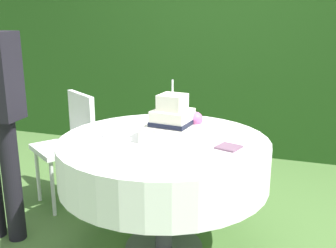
{
  "coord_description": "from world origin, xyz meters",
  "views": [
    {
      "loc": [
        0.78,
        -2.23,
        1.51
      ],
      "look_at": [
        0.03,
        0.0,
        0.86
      ],
      "focal_mm": 43.1,
      "sensor_mm": 36.0,
      "label": 1
    }
  ],
  "objects_px": {
    "serving_plate_far": "(112,135)",
    "napkin_stack": "(229,147)",
    "serving_plate_near": "(192,118)",
    "garden_chair": "(71,138)",
    "wedding_cake": "(173,124)",
    "cake_table": "(164,160)"
  },
  "relations": [
    {
      "from": "wedding_cake",
      "to": "napkin_stack",
      "type": "xyz_separation_m",
      "value": [
        0.35,
        -0.05,
        -0.1
      ]
    },
    {
      "from": "serving_plate_far",
      "to": "napkin_stack",
      "type": "xyz_separation_m",
      "value": [
        0.74,
        0.0,
        0.0
      ]
    },
    {
      "from": "napkin_stack",
      "to": "serving_plate_near",
      "type": "bearing_deg",
      "value": 123.16
    },
    {
      "from": "serving_plate_near",
      "to": "serving_plate_far",
      "type": "bearing_deg",
      "value": -122.98
    },
    {
      "from": "cake_table",
      "to": "serving_plate_far",
      "type": "height_order",
      "value": "serving_plate_far"
    },
    {
      "from": "serving_plate_near",
      "to": "serving_plate_far",
      "type": "relative_size",
      "value": 1.09
    },
    {
      "from": "wedding_cake",
      "to": "serving_plate_near",
      "type": "xyz_separation_m",
      "value": [
        -0.02,
        0.52,
        -0.1
      ]
    },
    {
      "from": "cake_table",
      "to": "serving_plate_far",
      "type": "xyz_separation_m",
      "value": [
        -0.33,
        -0.04,
        0.14
      ]
    },
    {
      "from": "serving_plate_near",
      "to": "napkin_stack",
      "type": "height_order",
      "value": "same"
    },
    {
      "from": "cake_table",
      "to": "garden_chair",
      "type": "xyz_separation_m",
      "value": [
        -0.94,
        0.44,
        -0.08
      ]
    },
    {
      "from": "serving_plate_far",
      "to": "garden_chair",
      "type": "bearing_deg",
      "value": 141.62
    },
    {
      "from": "serving_plate_near",
      "to": "napkin_stack",
      "type": "distance_m",
      "value": 0.68
    },
    {
      "from": "serving_plate_near",
      "to": "garden_chair",
      "type": "bearing_deg",
      "value": -174.73
    },
    {
      "from": "serving_plate_near",
      "to": "garden_chair",
      "type": "xyz_separation_m",
      "value": [
        -0.98,
        -0.09,
        -0.22
      ]
    },
    {
      "from": "serving_plate_far",
      "to": "napkin_stack",
      "type": "relative_size",
      "value": 0.98
    },
    {
      "from": "serving_plate_near",
      "to": "garden_chair",
      "type": "relative_size",
      "value": 0.15
    },
    {
      "from": "napkin_stack",
      "to": "cake_table",
      "type": "bearing_deg",
      "value": 174.87
    },
    {
      "from": "garden_chair",
      "to": "wedding_cake",
      "type": "bearing_deg",
      "value": -23.41
    },
    {
      "from": "serving_plate_far",
      "to": "napkin_stack",
      "type": "distance_m",
      "value": 0.74
    },
    {
      "from": "cake_table",
      "to": "wedding_cake",
      "type": "distance_m",
      "value": 0.25
    },
    {
      "from": "serving_plate_far",
      "to": "cake_table",
      "type": "bearing_deg",
      "value": 6.26
    },
    {
      "from": "wedding_cake",
      "to": "napkin_stack",
      "type": "relative_size",
      "value": 2.99
    }
  ]
}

